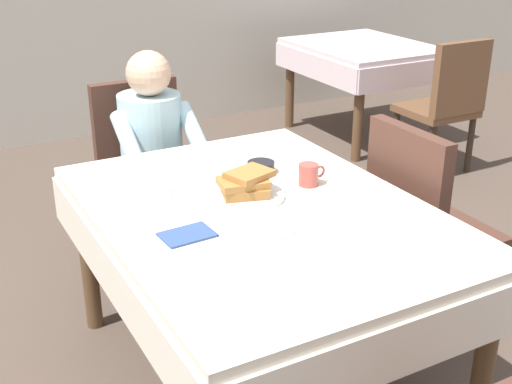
% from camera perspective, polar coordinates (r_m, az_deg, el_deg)
% --- Properties ---
extents(ground_plane, '(14.00, 14.00, 0.00)m').
position_cam_1_polar(ground_plane, '(2.77, 0.32, -15.41)').
color(ground_plane, brown).
extents(dining_table_main, '(1.12, 1.52, 0.74)m').
position_cam_1_polar(dining_table_main, '(2.42, 0.35, -3.29)').
color(dining_table_main, silver).
rests_on(dining_table_main, ground).
extents(chair_diner, '(0.44, 0.45, 0.93)m').
position_cam_1_polar(chair_diner, '(3.45, -9.40, 2.48)').
color(chair_diner, '#4C2D23').
rests_on(chair_diner, ground).
extents(diner_person, '(0.40, 0.43, 1.12)m').
position_cam_1_polar(diner_person, '(3.27, -8.62, 3.92)').
color(diner_person, silver).
rests_on(diner_person, ground).
extents(chair_right_side, '(0.45, 0.44, 0.93)m').
position_cam_1_polar(chair_right_side, '(2.89, 13.85, -2.09)').
color(chair_right_side, '#4C2D23').
rests_on(chair_right_side, ground).
extents(plate_breakfast, '(0.28, 0.28, 0.02)m').
position_cam_1_polar(plate_breakfast, '(2.46, -0.81, -0.31)').
color(plate_breakfast, white).
rests_on(plate_breakfast, dining_table_main).
extents(breakfast_stack, '(0.22, 0.18, 0.08)m').
position_cam_1_polar(breakfast_stack, '(2.44, -0.87, 0.72)').
color(breakfast_stack, '#A36B33').
rests_on(breakfast_stack, plate_breakfast).
extents(cup_coffee, '(0.11, 0.08, 0.08)m').
position_cam_1_polar(cup_coffee, '(2.57, 4.51, 1.48)').
color(cup_coffee, '#B24C42').
rests_on(cup_coffee, dining_table_main).
extents(bowl_butter, '(0.11, 0.11, 0.04)m').
position_cam_1_polar(bowl_butter, '(2.69, 0.42, 2.12)').
color(bowl_butter, black).
rests_on(bowl_butter, dining_table_main).
extents(syrup_pitcher, '(0.08, 0.08, 0.07)m').
position_cam_1_polar(syrup_pitcher, '(2.48, -7.75, 0.32)').
color(syrup_pitcher, silver).
rests_on(syrup_pitcher, dining_table_main).
extents(fork_left_of_plate, '(0.03, 0.18, 0.00)m').
position_cam_1_polar(fork_left_of_plate, '(2.38, -4.64, -1.47)').
color(fork_left_of_plate, silver).
rests_on(fork_left_of_plate, dining_table_main).
extents(knife_right_of_plate, '(0.03, 0.20, 0.00)m').
position_cam_1_polar(knife_right_of_plate, '(2.54, 3.20, 0.23)').
color(knife_right_of_plate, silver).
rests_on(knife_right_of_plate, dining_table_main).
extents(spoon_near_edge, '(0.15, 0.05, 0.00)m').
position_cam_1_polar(spoon_near_edge, '(2.20, 3.09, -3.54)').
color(spoon_near_edge, silver).
rests_on(spoon_near_edge, dining_table_main).
extents(napkin_folded, '(0.18, 0.13, 0.01)m').
position_cam_1_polar(napkin_folded, '(2.20, -5.84, -3.63)').
color(napkin_folded, '#334C7F').
rests_on(napkin_folded, dining_table_main).
extents(background_table_far, '(0.92, 1.12, 0.74)m').
position_cam_1_polar(background_table_far, '(5.41, 9.01, 11.07)').
color(background_table_far, silver).
rests_on(background_table_far, ground).
extents(background_chair_empty, '(0.44, 0.45, 0.93)m').
position_cam_1_polar(background_chair_empty, '(4.73, 15.91, 7.58)').
color(background_chair_empty, brown).
rests_on(background_chair_empty, ground).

